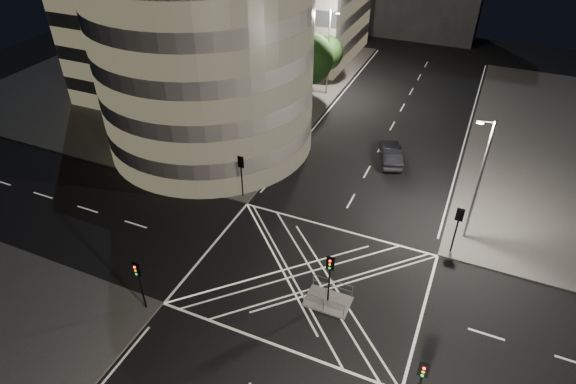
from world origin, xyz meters
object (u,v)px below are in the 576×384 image
at_px(traffic_signal_island, 330,271).
at_px(street_lamp_left_far, 329,50).
at_px(traffic_signal_fl, 241,169).
at_px(traffic_signal_nl, 139,277).
at_px(traffic_signal_nr, 421,378).
at_px(street_lamp_right_far, 479,178).
at_px(sedan, 391,154).
at_px(central_island, 328,301).
at_px(traffic_signal_fr, 458,222).
at_px(street_lamp_left_near, 261,114).

relative_size(traffic_signal_island, street_lamp_left_far, 0.40).
bearing_deg(street_lamp_left_far, traffic_signal_fl, -88.43).
distance_m(traffic_signal_nl, traffic_signal_island, 12.03).
bearing_deg(traffic_signal_nr, street_lamp_right_far, 87.70).
relative_size(traffic_signal_nl, sedan, 0.77).
relative_size(traffic_signal_fl, street_lamp_right_far, 0.40).
distance_m(central_island, traffic_signal_nl, 12.36).
height_order(central_island, street_lamp_right_far, street_lamp_right_far).
xyz_separation_m(traffic_signal_fr, street_lamp_left_near, (-18.24, 5.20, 2.63)).
xyz_separation_m(traffic_signal_nr, street_lamp_left_far, (-18.24, 36.80, 2.63)).
bearing_deg(street_lamp_left_far, central_island, -70.05).
distance_m(traffic_signal_nr, street_lamp_left_near, 26.32).
xyz_separation_m(traffic_signal_nl, street_lamp_left_far, (-0.64, 36.80, 2.63)).
xyz_separation_m(central_island, traffic_signal_nr, (6.80, -5.30, 2.84)).
distance_m(central_island, street_lamp_right_far, 13.98).
distance_m(street_lamp_left_near, sedan, 13.18).
height_order(traffic_signal_island, street_lamp_right_far, street_lamp_right_far).
bearing_deg(street_lamp_left_far, traffic_signal_fr, -51.83).
relative_size(traffic_signal_nl, traffic_signal_fr, 1.00).
distance_m(street_lamp_left_near, street_lamp_left_far, 18.00).
relative_size(traffic_signal_fr, traffic_signal_island, 1.00).
height_order(street_lamp_right_far, sedan, street_lamp_right_far).
height_order(street_lamp_left_near, street_lamp_left_far, same).
bearing_deg(traffic_signal_fl, central_island, -37.54).
relative_size(street_lamp_left_near, sedan, 1.91).
distance_m(street_lamp_left_far, street_lamp_right_far, 28.23).
height_order(traffic_signal_fr, traffic_signal_nr, same).
relative_size(traffic_signal_fr, street_lamp_right_far, 0.40).
height_order(traffic_signal_fl, street_lamp_left_far, street_lamp_left_far).
xyz_separation_m(traffic_signal_fl, traffic_signal_nr, (17.60, -13.60, 0.00)).
distance_m(traffic_signal_nr, street_lamp_left_far, 41.15).
xyz_separation_m(street_lamp_left_near, street_lamp_right_far, (18.87, -3.00, 0.00)).
distance_m(traffic_signal_nl, street_lamp_left_far, 36.90).
height_order(central_island, traffic_signal_fr, traffic_signal_fr).
height_order(street_lamp_left_near, sedan, street_lamp_left_near).
bearing_deg(traffic_signal_island, street_lamp_left_far, 109.95).
height_order(traffic_signal_fr, street_lamp_left_far, street_lamp_left_far).
xyz_separation_m(traffic_signal_nl, sedan, (10.30, 24.48, -2.05)).
height_order(traffic_signal_nl, traffic_signal_island, same).
xyz_separation_m(street_lamp_left_far, street_lamp_right_far, (18.87, -21.00, 0.00)).
relative_size(traffic_signal_nr, traffic_signal_island, 1.00).
bearing_deg(traffic_signal_fl, traffic_signal_nr, -37.69).
bearing_deg(traffic_signal_nr, traffic_signal_nl, 180.00).
bearing_deg(traffic_signal_nl, street_lamp_left_near, 91.94).
xyz_separation_m(street_lamp_left_far, sedan, (10.94, -12.32, -4.68)).
relative_size(traffic_signal_nl, traffic_signal_island, 1.00).
height_order(traffic_signal_island, street_lamp_left_near, street_lamp_left_near).
relative_size(traffic_signal_fr, street_lamp_left_near, 0.40).
bearing_deg(central_island, traffic_signal_fr, 50.67).
distance_m(traffic_signal_island, street_lamp_left_near, 17.89).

